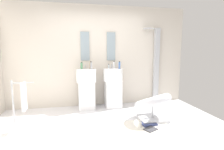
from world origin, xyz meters
TOP-DOWN VIEW (x-y plane):
  - ground_plane at (0.00, 0.00)m, footprint 4.80×3.60m
  - rear_partition at (0.00, 1.65)m, footprint 4.80×0.10m
  - pedestal_sink_left at (-0.34, 1.34)m, footprint 0.49×0.49m
  - pedestal_sink_right at (0.34, 1.34)m, footprint 0.49×0.49m
  - vanity_mirror_left at (-0.34, 1.58)m, footprint 0.22×0.03m
  - vanity_mirror_right at (0.34, 1.58)m, footprint 0.22×0.03m
  - shower_column at (1.60, 1.53)m, footprint 0.49×0.24m
  - lounge_chair at (0.97, 0.30)m, footprint 1.05×1.05m
  - towel_rack at (-1.53, 0.27)m, footprint 0.37×0.22m
  - area_rug at (0.53, -0.04)m, footprint 1.28×0.78m
  - magazine_navy at (0.79, 0.07)m, footprint 0.32×0.25m
  - magazine_charcoal at (0.73, -0.15)m, footprint 0.28×0.26m
  - coffee_mug at (0.57, -0.01)m, footprint 0.08×0.08m
  - soap_bottle_amber at (-0.22, 1.38)m, footprint 0.04×0.04m
  - soap_bottle_clear at (0.25, 1.43)m, footprint 0.04×0.04m
  - soap_bottle_grey at (-0.22, 1.28)m, footprint 0.05×0.05m
  - soap_bottle_blue at (0.50, 1.29)m, footprint 0.05×0.05m
  - soap_bottle_green at (-0.44, 1.40)m, footprint 0.05×0.05m
  - soap_bottle_white at (0.39, 1.46)m, footprint 0.05×0.05m

SIDE VIEW (x-z plane):
  - ground_plane at x=0.00m, z-range -0.04..0.00m
  - area_rug at x=0.53m, z-range 0.00..0.01m
  - magazine_charcoal at x=0.73m, z-range 0.01..0.03m
  - magazine_navy at x=0.79m, z-range 0.01..0.04m
  - coffee_mug at x=0.57m, z-range 0.01..0.11m
  - lounge_chair at x=0.97m, z-range 0.03..0.67m
  - pedestal_sink_left at x=-0.34m, z-range 0.00..1.09m
  - pedestal_sink_right at x=0.34m, z-range 0.00..1.09m
  - towel_rack at x=-1.53m, z-range 0.15..1.10m
  - soap_bottle_clear at x=0.25m, z-range 0.99..1.11m
  - soap_bottle_green at x=-0.44m, z-range 0.99..1.17m
  - shower_column at x=1.60m, z-range 0.05..2.10m
  - soap_bottle_white at x=0.39m, z-range 0.99..1.18m
  - soap_bottle_blue at x=0.50m, z-range 0.99..1.18m
  - soap_bottle_amber at x=-0.22m, z-range 0.99..1.18m
  - soap_bottle_grey at x=-0.22m, z-range 0.99..1.19m
  - rear_partition at x=0.00m, z-range 0.00..2.60m
  - vanity_mirror_left at x=-0.34m, z-range 1.19..1.92m
  - vanity_mirror_right at x=0.34m, z-range 1.19..1.92m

